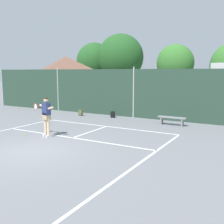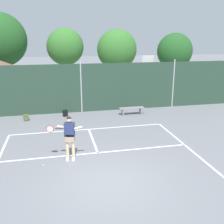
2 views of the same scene
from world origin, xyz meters
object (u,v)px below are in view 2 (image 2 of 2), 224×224
(tennis_player, at_px, (69,134))
(backpack_olive, at_px, (26,118))
(basketball_hoop, at_px, (147,73))
(courtside_bench, at_px, (132,109))
(backpack_black, at_px, (65,113))
(tennis_ball, at_px, (43,166))

(tennis_player, height_order, backpack_olive, tennis_player)
(basketball_hoop, bearing_deg, courtside_bench, -125.87)
(backpack_black, bearing_deg, courtside_bench, -7.86)
(basketball_hoop, distance_m, backpack_black, 6.82)
(backpack_olive, distance_m, backpack_black, 2.38)
(backpack_olive, xyz_separation_m, courtside_bench, (6.54, -0.16, 0.17))
(backpack_black, bearing_deg, tennis_ball, -99.89)
(tennis_ball, relative_size, backpack_olive, 0.14)
(basketball_hoop, xyz_separation_m, backpack_black, (-6.14, -2.10, -2.12))
(basketball_hoop, distance_m, tennis_ball, 11.48)
(tennis_ball, height_order, courtside_bench, courtside_bench)
(tennis_ball, distance_m, backpack_olive, 6.20)
(tennis_player, relative_size, tennis_ball, 28.10)
(tennis_player, bearing_deg, tennis_ball, -161.96)
(basketball_hoop, bearing_deg, backpack_black, -161.15)
(tennis_ball, xyz_separation_m, backpack_black, (1.13, 6.50, 0.16))
(basketball_hoop, height_order, tennis_player, basketball_hoop)
(backpack_olive, xyz_separation_m, backpack_black, (2.34, 0.42, 0.00))
(basketball_hoop, height_order, backpack_olive, basketball_hoop)
(backpack_black, bearing_deg, backpack_olive, -169.82)
(tennis_player, xyz_separation_m, courtside_bench, (4.26, 5.57, -0.75))
(tennis_player, bearing_deg, basketball_hoop, 53.05)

